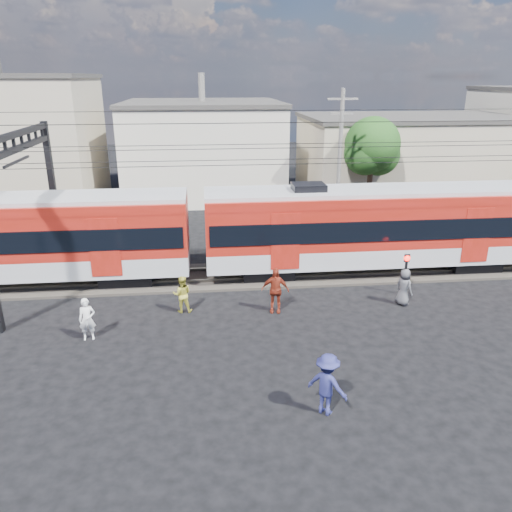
# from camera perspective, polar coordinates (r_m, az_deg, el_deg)

# --- Properties ---
(ground) EXTENTS (120.00, 120.00, 0.00)m
(ground) POSITION_cam_1_polar(r_m,az_deg,el_deg) (17.05, 2.08, -12.47)
(ground) COLOR black
(ground) RESTS_ON ground
(track_bed) EXTENTS (70.00, 3.40, 0.12)m
(track_bed) POSITION_cam_1_polar(r_m,az_deg,el_deg) (24.12, -0.58, -2.20)
(track_bed) COLOR #2D2823
(track_bed) RESTS_ON ground
(rail_near) EXTENTS (70.00, 0.12, 0.12)m
(rail_near) POSITION_cam_1_polar(r_m,az_deg,el_deg) (23.38, -0.40, -2.61)
(rail_near) COLOR #59544C
(rail_near) RESTS_ON track_bed
(rail_far) EXTENTS (70.00, 0.12, 0.12)m
(rail_far) POSITION_cam_1_polar(r_m,az_deg,el_deg) (24.77, -0.74, -1.30)
(rail_far) COLOR #59544C
(rail_far) RESTS_ON track_bed
(commuter_train) EXTENTS (50.30, 3.08, 4.17)m
(commuter_train) POSITION_cam_1_polar(r_m,az_deg,el_deg) (24.65, 13.67, 3.48)
(commuter_train) COLOR black
(commuter_train) RESTS_ON ground
(catenary) EXTENTS (70.00, 9.30, 7.52)m
(catenary) POSITION_cam_1_polar(r_m,az_deg,el_deg) (23.53, -22.34, 8.65)
(catenary) COLOR black
(catenary) RESTS_ON ground
(building_midwest) EXTENTS (12.24, 12.24, 7.30)m
(building_midwest) POSITION_cam_1_polar(r_m,az_deg,el_deg) (41.62, -5.98, 12.19)
(building_midwest) COLOR beige
(building_midwest) RESTS_ON ground
(building_mideast) EXTENTS (16.32, 10.20, 6.30)m
(building_mideast) POSITION_cam_1_polar(r_m,az_deg,el_deg) (41.94, 16.92, 10.83)
(building_mideast) COLOR tan
(building_mideast) RESTS_ON ground
(utility_pole_mid) EXTENTS (1.80, 0.24, 8.50)m
(utility_pole_mid) POSITION_cam_1_polar(r_m,az_deg,el_deg) (30.71, 9.52, 11.00)
(utility_pole_mid) COLOR slate
(utility_pole_mid) RESTS_ON ground
(tree_near) EXTENTS (3.82, 3.64, 6.72)m
(tree_near) POSITION_cam_1_polar(r_m,az_deg,el_deg) (34.56, 13.38, 11.91)
(tree_near) COLOR #382619
(tree_near) RESTS_ON ground
(pedestrian_a) EXTENTS (0.64, 0.47, 1.61)m
(pedestrian_a) POSITION_cam_1_polar(r_m,az_deg,el_deg) (19.25, -18.74, -6.86)
(pedestrian_a) COLOR white
(pedestrian_a) RESTS_ON ground
(pedestrian_b) EXTENTS (0.76, 0.59, 1.56)m
(pedestrian_b) POSITION_cam_1_polar(r_m,az_deg,el_deg) (20.53, -8.44, -4.33)
(pedestrian_b) COLOR gold
(pedestrian_b) RESTS_ON ground
(pedestrian_c) EXTENTS (1.38, 1.31, 1.88)m
(pedestrian_c) POSITION_cam_1_polar(r_m,az_deg,el_deg) (14.63, 8.13, -14.31)
(pedestrian_c) COLOR navy
(pedestrian_c) RESTS_ON ground
(pedestrian_d) EXTENTS (1.18, 0.67, 1.90)m
(pedestrian_d) POSITION_cam_1_polar(r_m,az_deg,el_deg) (20.25, 2.20, -3.93)
(pedestrian_d) COLOR maroon
(pedestrian_d) RESTS_ON ground
(pedestrian_e) EXTENTS (0.83, 0.93, 1.59)m
(pedestrian_e) POSITION_cam_1_polar(r_m,az_deg,el_deg) (21.83, 16.56, -3.41)
(pedestrian_e) COLOR #4A4A4F
(pedestrian_e) RESTS_ON ground
(crossing_signal) EXTENTS (0.28, 0.28, 1.89)m
(crossing_signal) POSITION_cam_1_polar(r_m,az_deg,el_deg) (22.62, 16.78, -1.20)
(crossing_signal) COLOR black
(crossing_signal) RESTS_ON ground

